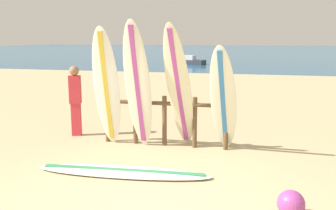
{
  "coord_description": "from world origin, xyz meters",
  "views": [
    {
      "loc": [
        1.28,
        -3.92,
        2.15
      ],
      "look_at": [
        -0.44,
        3.26,
        0.77
      ],
      "focal_mm": 38.94,
      "sensor_mm": 36.0,
      "label": 1
    }
  ],
  "objects_px": {
    "surfboard_rack": "(164,116)",
    "surfboard_leaning_left": "(138,86)",
    "surfboard_lying_on_sand": "(123,172)",
    "beach_ball": "(291,204)",
    "surfboard_leaning_far_left": "(107,87)",
    "small_boat_offshore": "(189,61)",
    "surfboard_leaning_center_left": "(179,88)",
    "beachgoer_standing": "(75,98)",
    "surfboard_leaning_center": "(223,100)"
  },
  "relations": [
    {
      "from": "surfboard_leaning_center",
      "to": "beach_ball",
      "type": "bearing_deg",
      "value": -65.01
    },
    {
      "from": "surfboard_leaning_left",
      "to": "small_boat_offshore",
      "type": "distance_m",
      "value": 22.94
    },
    {
      "from": "surfboard_leaning_left",
      "to": "surfboard_lying_on_sand",
      "type": "bearing_deg",
      "value": -83.3
    },
    {
      "from": "surfboard_leaning_far_left",
      "to": "surfboard_lying_on_sand",
      "type": "distance_m",
      "value": 1.97
    },
    {
      "from": "surfboard_lying_on_sand",
      "to": "beach_ball",
      "type": "distance_m",
      "value": 2.63
    },
    {
      "from": "beachgoer_standing",
      "to": "small_boat_offshore",
      "type": "height_order",
      "value": "beachgoer_standing"
    },
    {
      "from": "small_boat_offshore",
      "to": "surfboard_leaning_center_left",
      "type": "bearing_deg",
      "value": -80.23
    },
    {
      "from": "beachgoer_standing",
      "to": "surfboard_lying_on_sand",
      "type": "bearing_deg",
      "value": -47.26
    },
    {
      "from": "beach_ball",
      "to": "surfboard_leaning_left",
      "type": "bearing_deg",
      "value": 140.77
    },
    {
      "from": "beachgoer_standing",
      "to": "beach_ball",
      "type": "bearing_deg",
      "value": -33.26
    },
    {
      "from": "surfboard_leaning_left",
      "to": "beach_ball",
      "type": "distance_m",
      "value": 3.56
    },
    {
      "from": "surfboard_leaning_far_left",
      "to": "beach_ball",
      "type": "xyz_separation_m",
      "value": [
        3.3,
        -2.23,
        -1.02
      ]
    },
    {
      "from": "surfboard_leaning_far_left",
      "to": "surfboard_leaning_left",
      "type": "xyz_separation_m",
      "value": [
        0.67,
        -0.08,
        0.06
      ]
    },
    {
      "from": "surfboard_rack",
      "to": "surfboard_leaning_left",
      "type": "distance_m",
      "value": 0.85
    },
    {
      "from": "beach_ball",
      "to": "surfboard_leaning_far_left",
      "type": "bearing_deg",
      "value": 145.99
    },
    {
      "from": "surfboard_leaning_far_left",
      "to": "surfboard_leaning_center_left",
      "type": "relative_size",
      "value": 0.98
    },
    {
      "from": "surfboard_leaning_far_left",
      "to": "surfboard_leaning_left",
      "type": "relative_size",
      "value": 0.95
    },
    {
      "from": "surfboard_rack",
      "to": "surfboard_lying_on_sand",
      "type": "xyz_separation_m",
      "value": [
        -0.27,
        -1.68,
        -0.57
      ]
    },
    {
      "from": "surfboard_rack",
      "to": "surfboard_leaning_center",
      "type": "xyz_separation_m",
      "value": [
        1.18,
        -0.32,
        0.42
      ]
    },
    {
      "from": "surfboard_lying_on_sand",
      "to": "surfboard_leaning_left",
      "type": "bearing_deg",
      "value": 96.7
    },
    {
      "from": "surfboard_rack",
      "to": "surfboard_lying_on_sand",
      "type": "relative_size",
      "value": 0.88
    },
    {
      "from": "surfboard_leaning_left",
      "to": "surfboard_leaning_center_left",
      "type": "xyz_separation_m",
      "value": [
        0.77,
        0.12,
        -0.03
      ]
    },
    {
      "from": "beachgoer_standing",
      "to": "small_boat_offshore",
      "type": "xyz_separation_m",
      "value": [
        -1.46,
        22.04,
        -0.59
      ]
    },
    {
      "from": "surfboard_leaning_center",
      "to": "surfboard_lying_on_sand",
      "type": "relative_size",
      "value": 0.71
    },
    {
      "from": "surfboard_leaning_center_left",
      "to": "surfboard_leaning_center",
      "type": "bearing_deg",
      "value": -3.64
    },
    {
      "from": "surfboard_leaning_far_left",
      "to": "surfboard_leaning_center_left",
      "type": "xyz_separation_m",
      "value": [
        1.43,
        0.04,
        0.03
      ]
    },
    {
      "from": "surfboard_rack",
      "to": "surfboard_leaning_center",
      "type": "height_order",
      "value": "surfboard_leaning_center"
    },
    {
      "from": "surfboard_leaning_center",
      "to": "beach_ball",
      "type": "xyz_separation_m",
      "value": [
        1.03,
        -2.22,
        -0.85
      ]
    },
    {
      "from": "surfboard_leaning_center_left",
      "to": "small_boat_offshore",
      "type": "height_order",
      "value": "surfboard_leaning_center_left"
    },
    {
      "from": "surfboard_rack",
      "to": "beach_ball",
      "type": "distance_m",
      "value": 3.39
    },
    {
      "from": "surfboard_rack",
      "to": "surfboard_leaning_far_left",
      "type": "relative_size",
      "value": 1.08
    },
    {
      "from": "surfboard_leaning_center",
      "to": "small_boat_offshore",
      "type": "bearing_deg",
      "value": 101.78
    },
    {
      "from": "small_boat_offshore",
      "to": "surfboard_leaning_left",
      "type": "bearing_deg",
      "value": -82.17
    },
    {
      "from": "surfboard_leaning_center_left",
      "to": "beachgoer_standing",
      "type": "bearing_deg",
      "value": 167.31
    },
    {
      "from": "surfboard_leaning_left",
      "to": "surfboard_leaning_far_left",
      "type": "bearing_deg",
      "value": 173.48
    },
    {
      "from": "surfboard_leaning_far_left",
      "to": "surfboard_leaning_center_left",
      "type": "bearing_deg",
      "value": 1.71
    },
    {
      "from": "surfboard_leaning_left",
      "to": "beach_ball",
      "type": "bearing_deg",
      "value": -39.23
    },
    {
      "from": "surfboard_rack",
      "to": "small_boat_offshore",
      "type": "bearing_deg",
      "value": 99.02
    },
    {
      "from": "surfboard_leaning_center_left",
      "to": "surfboard_leaning_far_left",
      "type": "bearing_deg",
      "value": -178.29
    },
    {
      "from": "surfboard_leaning_far_left",
      "to": "beachgoer_standing",
      "type": "bearing_deg",
      "value": 149.32
    },
    {
      "from": "beach_ball",
      "to": "beachgoer_standing",
      "type": "bearing_deg",
      "value": 146.74
    },
    {
      "from": "surfboard_rack",
      "to": "beachgoer_standing",
      "type": "height_order",
      "value": "beachgoer_standing"
    },
    {
      "from": "surfboard_leaning_far_left",
      "to": "small_boat_offshore",
      "type": "relative_size",
      "value": 0.86
    },
    {
      "from": "surfboard_leaning_far_left",
      "to": "surfboard_leaning_left",
      "type": "height_order",
      "value": "surfboard_leaning_left"
    },
    {
      "from": "surfboard_lying_on_sand",
      "to": "beach_ball",
      "type": "bearing_deg",
      "value": -19.01
    },
    {
      "from": "surfboard_leaning_far_left",
      "to": "surfboard_rack",
      "type": "bearing_deg",
      "value": 15.87
    },
    {
      "from": "surfboard_leaning_far_left",
      "to": "beach_ball",
      "type": "height_order",
      "value": "surfboard_leaning_far_left"
    },
    {
      "from": "surfboard_rack",
      "to": "beachgoer_standing",
      "type": "distance_m",
      "value": 2.11
    },
    {
      "from": "small_boat_offshore",
      "to": "beach_ball",
      "type": "bearing_deg",
      "value": -76.96
    },
    {
      "from": "surfboard_rack",
      "to": "small_boat_offshore",
      "type": "relative_size",
      "value": 0.92
    }
  ]
}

